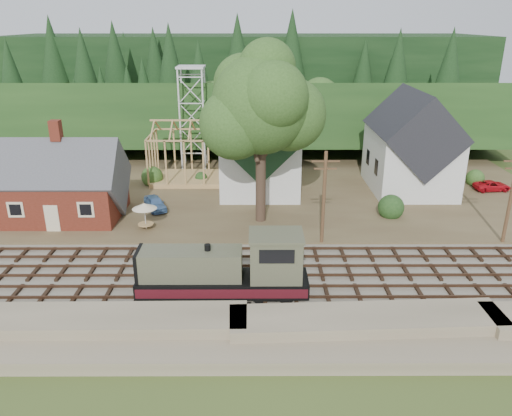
{
  "coord_description": "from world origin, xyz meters",
  "views": [
    {
      "loc": [
        1.46,
        -32.34,
        17.57
      ],
      "look_at": [
        1.57,
        6.0,
        3.0
      ],
      "focal_mm": 35.0,
      "sensor_mm": 36.0,
      "label": 1
    }
  ],
  "objects_px": {
    "car_green": "(57,213)",
    "car_blue": "(155,203)",
    "car_red": "(492,186)",
    "patio_set": "(144,207)",
    "locomotive": "(229,270)"
  },
  "relations": [
    {
      "from": "car_red",
      "to": "patio_set",
      "type": "bearing_deg",
      "value": 100.38
    },
    {
      "from": "locomotive",
      "to": "car_blue",
      "type": "distance_m",
      "value": 17.67
    },
    {
      "from": "locomotive",
      "to": "car_red",
      "type": "relative_size",
      "value": 2.9
    },
    {
      "from": "car_blue",
      "to": "patio_set",
      "type": "distance_m",
      "value": 4.93
    },
    {
      "from": "car_green",
      "to": "car_blue",
      "type": "bearing_deg",
      "value": -93.09
    },
    {
      "from": "car_blue",
      "to": "patio_set",
      "type": "height_order",
      "value": "patio_set"
    },
    {
      "from": "locomotive",
      "to": "car_blue",
      "type": "height_order",
      "value": "locomotive"
    },
    {
      "from": "car_blue",
      "to": "locomotive",
      "type": "bearing_deg",
      "value": -90.13
    },
    {
      "from": "locomotive",
      "to": "patio_set",
      "type": "xyz_separation_m",
      "value": [
        -7.85,
        11.04,
        0.31
      ]
    },
    {
      "from": "car_red",
      "to": "patio_set",
      "type": "relative_size",
      "value": 1.62
    },
    {
      "from": "car_blue",
      "to": "car_green",
      "type": "distance_m",
      "value": 8.86
    },
    {
      "from": "car_red",
      "to": "patio_set",
      "type": "xyz_separation_m",
      "value": [
        -35.04,
        -10.35,
        1.48
      ]
    },
    {
      "from": "locomotive",
      "to": "car_green",
      "type": "xyz_separation_m",
      "value": [
        -16.35,
        13.13,
        -1.03
      ]
    },
    {
      "from": "locomotive",
      "to": "car_blue",
      "type": "relative_size",
      "value": 2.96
    },
    {
      "from": "car_green",
      "to": "locomotive",
      "type": "bearing_deg",
      "value": -149.26
    }
  ]
}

